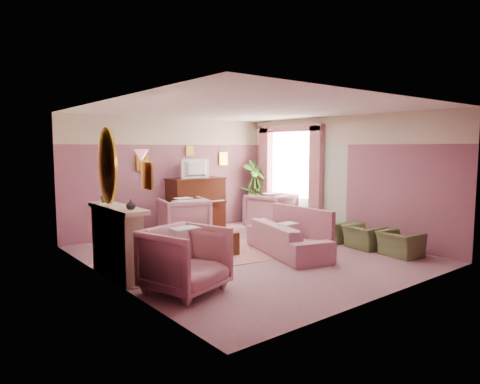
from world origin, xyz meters
TOP-DOWN VIEW (x-y plane):
  - floor at (0.00, 0.00)m, footprint 5.50×6.00m
  - ceiling at (0.00, 0.00)m, footprint 5.50×6.00m
  - wall_back at (0.00, 3.00)m, footprint 5.50×0.02m
  - wall_front at (0.00, -3.00)m, footprint 5.50×0.02m
  - wall_left at (-2.75, 0.00)m, footprint 0.02×6.00m
  - wall_right at (2.75, 0.00)m, footprint 0.02×6.00m
  - picture_rail_band at (0.00, 2.99)m, footprint 5.50×0.01m
  - stripe_panel at (2.73, 1.30)m, footprint 0.01×3.00m
  - fireplace_surround at (-2.59, 0.20)m, footprint 0.30×1.40m
  - fireplace_inset at (-2.49, 0.20)m, footprint 0.18×0.72m
  - fire_ember at (-2.45, 0.20)m, footprint 0.06×0.54m
  - mantel_shelf at (-2.56, 0.20)m, footprint 0.40×1.55m
  - hearth at (-2.39, 0.20)m, footprint 0.55×1.50m
  - mirror_frame at (-2.70, 0.20)m, footprint 0.04×0.72m
  - mirror_glass at (-2.67, 0.20)m, footprint 0.01×0.60m
  - sconce_shade at (-2.62, -0.85)m, footprint 0.20×0.20m
  - piano at (0.50, 2.68)m, footprint 1.40×0.60m
  - piano_keyshelf at (0.50, 2.33)m, footprint 1.30×0.12m
  - piano_keys at (0.50, 2.33)m, footprint 1.20×0.08m
  - piano_top at (0.50, 2.68)m, footprint 1.45×0.65m
  - television at (0.50, 2.63)m, footprint 0.80×0.12m
  - print_back_left at (-0.80, 2.96)m, footprint 0.30×0.03m
  - print_back_right at (1.55, 2.96)m, footprint 0.26×0.03m
  - print_back_mid at (0.50, 2.96)m, footprint 0.22×0.03m
  - print_left_wall at (-2.71, -1.20)m, footprint 0.03×0.28m
  - window_blind at (2.70, 1.55)m, footprint 0.03×1.40m
  - curtain_left at (2.62, 0.63)m, footprint 0.16×0.34m
  - curtain_right at (2.62, 2.47)m, footprint 0.16×0.34m
  - pelmet at (2.62, 1.55)m, footprint 0.16×2.20m
  - mantel_plant at (-2.55, 0.75)m, footprint 0.16×0.16m
  - mantel_vase at (-2.55, -0.30)m, footprint 0.16×0.16m
  - area_rug at (-0.52, 0.40)m, footprint 2.76×2.18m
  - coffee_table at (-0.66, 0.34)m, footprint 1.03×0.57m
  - table_paper at (-0.61, 0.34)m, footprint 0.35×0.28m
  - sofa at (0.61, -0.44)m, footprint 0.71×2.12m
  - sofa_throw at (1.01, -0.44)m, footprint 0.11×1.61m
  - floral_armchair_left at (-0.25, 2.04)m, footprint 1.01×1.01m
  - floral_armchair_right at (2.00, 1.54)m, footprint 1.01×1.01m
  - floral_armchair_front at (-2.09, -1.09)m, footprint 1.01×1.01m
  - olive_chair_a at (2.21, -1.90)m, footprint 0.51×0.73m
  - olive_chair_b at (2.21, -1.08)m, footprint 0.51×0.73m
  - olive_chair_c at (2.21, -0.26)m, footprint 0.51×0.73m
  - olive_chair_d at (2.21, 0.56)m, footprint 0.51×0.73m
  - side_table at (2.28, 2.64)m, footprint 0.52×0.52m
  - side_plant_big at (2.28, 2.64)m, footprint 0.30×0.30m
  - side_plant_small at (2.40, 2.54)m, footprint 0.16×0.16m
  - palm_pot at (2.38, 2.63)m, footprint 0.34×0.34m
  - palm_plant at (2.38, 2.63)m, footprint 0.76×0.76m

SIDE VIEW (x-z plane):
  - floor at x=0.00m, z-range -0.01..0.01m
  - area_rug at x=-0.52m, z-range 0.00..0.01m
  - hearth at x=-2.39m, z-range 0.00..0.02m
  - palm_pot at x=2.38m, z-range 0.00..0.34m
  - fire_ember at x=-2.45m, z-range 0.17..0.27m
  - coffee_table at x=-0.66m, z-range 0.00..0.45m
  - olive_chair_a at x=2.21m, z-range 0.00..0.63m
  - olive_chair_b at x=2.21m, z-range 0.00..0.63m
  - olive_chair_c at x=2.21m, z-range 0.00..0.63m
  - olive_chair_d at x=2.21m, z-range 0.00..0.63m
  - side_table at x=2.28m, z-range 0.00..0.70m
  - fireplace_inset at x=-2.49m, z-range 0.06..0.74m
  - sofa at x=0.61m, z-range 0.00..0.86m
  - table_paper at x=-0.61m, z-range 0.45..0.46m
  - floral_armchair_left at x=-0.25m, z-range 0.00..1.05m
  - floral_armchair_right at x=2.00m, z-range 0.00..1.05m
  - floral_armchair_front at x=-2.09m, z-range 0.00..1.05m
  - fireplace_surround at x=-2.59m, z-range 0.00..1.10m
  - sofa_throw at x=1.01m, z-range 0.30..0.90m
  - piano at x=0.50m, z-range 0.00..1.30m
  - piano_keyshelf at x=0.50m, z-range 0.69..0.75m
  - piano_keys at x=0.50m, z-range 0.75..0.77m
  - side_plant_small at x=2.40m, z-range 0.70..0.98m
  - side_plant_big at x=2.28m, z-range 0.70..1.04m
  - palm_plant at x=2.38m, z-range 0.34..1.78m
  - stripe_panel at x=2.73m, z-range 0.00..2.15m
  - mantel_shelf at x=-2.56m, z-range 1.09..1.16m
  - mantel_vase at x=-2.55m, z-range 1.15..1.31m
  - mantel_plant at x=-2.55m, z-range 1.15..1.43m
  - curtain_left at x=2.62m, z-range 0.00..2.60m
  - curtain_right at x=2.62m, z-range 0.00..2.60m
  - piano_top at x=0.50m, z-range 1.29..1.33m
  - wall_back at x=0.00m, z-range 0.00..2.80m
  - wall_front at x=0.00m, z-range 0.00..2.80m
  - wall_left at x=-2.75m, z-range 0.00..2.80m
  - wall_right at x=2.75m, z-range 0.00..2.80m
  - television at x=0.50m, z-range 1.36..1.84m
  - window_blind at x=2.70m, z-range 0.80..2.60m
  - print_back_left at x=-0.80m, z-range 1.53..1.91m
  - print_left_wall at x=-2.71m, z-range 1.54..1.90m
  - print_back_right at x=1.55m, z-range 1.61..1.95m
  - mirror_frame at x=-2.70m, z-range 1.20..2.40m
  - mirror_glass at x=-2.67m, z-range 1.27..2.33m
  - sconce_shade at x=-2.62m, z-range 1.90..2.06m
  - print_back_mid at x=0.50m, z-range 1.87..2.13m
  - picture_rail_band at x=0.00m, z-range 2.15..2.80m
  - pelmet at x=2.62m, z-range 2.48..2.64m
  - ceiling at x=0.00m, z-range 2.79..2.80m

